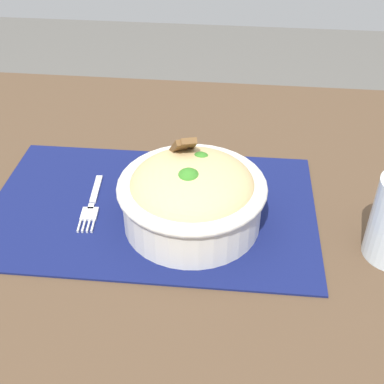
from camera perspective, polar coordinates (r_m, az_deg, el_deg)
table at (r=0.74m, az=-3.49°, el=-6.78°), size 1.12×0.86×0.76m
placemat at (r=0.71m, az=-4.51°, el=-1.77°), size 0.46×0.29×0.00m
bowl at (r=0.65m, az=-0.01°, el=-0.21°), size 0.22×0.22×0.12m
fork at (r=0.72m, az=-11.25°, el=-1.45°), size 0.03×0.13×0.00m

